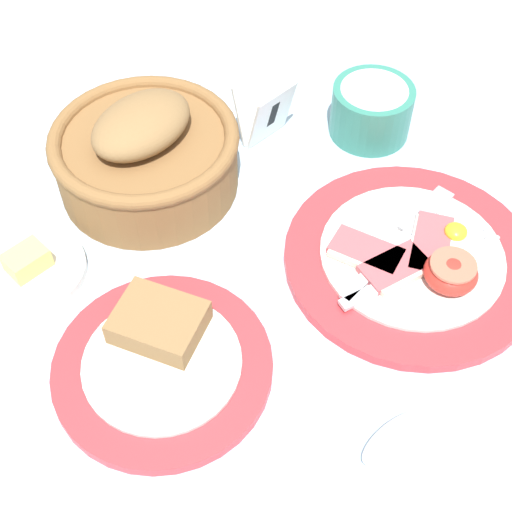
# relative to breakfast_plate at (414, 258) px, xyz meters

# --- Properties ---
(ground_plane) EXTENTS (3.00, 3.00, 0.00)m
(ground_plane) POSITION_rel_breakfast_plate_xyz_m (-0.07, 0.01, -0.01)
(ground_plane) COLOR #A3BCD1
(breakfast_plate) EXTENTS (0.26, 0.26, 0.04)m
(breakfast_plate) POSITION_rel_breakfast_plate_xyz_m (0.00, 0.00, 0.00)
(breakfast_plate) COLOR red
(breakfast_plate) RESTS_ON ground_plane
(bread_plate) EXTENTS (0.20, 0.20, 0.04)m
(bread_plate) POSITION_rel_breakfast_plate_xyz_m (-0.27, 0.04, 0.00)
(bread_plate) COLOR red
(bread_plate) RESTS_ON ground_plane
(sugar_cup) EXTENTS (0.09, 0.09, 0.06)m
(sugar_cup) POSITION_rel_breakfast_plate_xyz_m (0.09, 0.18, 0.02)
(sugar_cup) COLOR #337F6B
(sugar_cup) RESTS_ON ground_plane
(bread_basket) EXTENTS (0.20, 0.20, 0.11)m
(bread_basket) POSITION_rel_breakfast_plate_xyz_m (-0.17, 0.25, 0.04)
(bread_basket) COLOR brown
(bread_basket) RESTS_ON ground_plane
(butter_dish) EXTENTS (0.11, 0.11, 0.03)m
(butter_dish) POSITION_rel_breakfast_plate_xyz_m (-0.33, 0.20, -0.00)
(butter_dish) COLOR silver
(butter_dish) RESTS_ON ground_plane
(number_card) EXTENTS (0.07, 0.06, 0.07)m
(number_card) POSITION_rel_breakfast_plate_xyz_m (-0.02, 0.24, 0.03)
(number_card) COLOR white
(number_card) RESTS_ON ground_plane
(teaspoon_by_saucer) EXTENTS (0.19, 0.04, 0.01)m
(teaspoon_by_saucer) POSITION_rel_breakfast_plate_xyz_m (-0.17, -0.14, -0.01)
(teaspoon_by_saucer) COLOR silver
(teaspoon_by_saucer) RESTS_ON ground_plane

